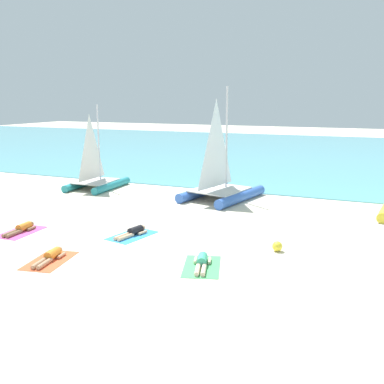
{
  "coord_description": "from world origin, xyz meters",
  "views": [
    {
      "loc": [
        7.14,
        -11.75,
        5.05
      ],
      "look_at": [
        0.0,
        5.07,
        1.2
      ],
      "focal_mm": 41.67,
      "sensor_mm": 36.0,
      "label": 1
    }
  ],
  "objects": [
    {
      "name": "sunbather_leftmost",
      "position": [
        -5.37,
        0.89,
        0.13
      ],
      "size": [
        0.56,
        1.57,
        0.3
      ],
      "rotation": [
        0.0,
        0.0,
        0.05
      ],
      "color": "orange",
      "rests_on": "towel_leftmost"
    },
    {
      "name": "sailboat_blue",
      "position": [
        -0.2,
        9.24,
        0.84
      ],
      "size": [
        3.6,
        4.8,
        5.64
      ],
      "rotation": [
        0.0,
        0.0,
        -0.21
      ],
      "color": "blue",
      "rests_on": "ground"
    },
    {
      "name": "towel_center_left",
      "position": [
        -2.24,
        -1.21,
        0.01
      ],
      "size": [
        1.43,
        2.07,
        0.01
      ],
      "primitive_type": "cube",
      "rotation": [
        0.0,
        0.0,
        0.18
      ],
      "color": "#EA5933",
      "rests_on": "ground"
    },
    {
      "name": "towel_rightmost",
      "position": [
        2.39,
        0.21,
        0.01
      ],
      "size": [
        1.62,
        2.14,
        0.01
      ],
      "primitive_type": "cube",
      "rotation": [
        0.0,
        0.0,
        0.3
      ],
      "color": "#4CB266",
      "rests_on": "ground"
    },
    {
      "name": "sunbather_center_left",
      "position": [
        -2.26,
        -1.14,
        0.13
      ],
      "size": [
        0.68,
        1.56,
        0.3
      ],
      "rotation": [
        0.0,
        0.0,
        0.18
      ],
      "color": "orange",
      "rests_on": "towel_center_left"
    },
    {
      "name": "towel_leftmost",
      "position": [
        -5.37,
        0.82,
        0.01
      ],
      "size": [
        1.2,
        1.96,
        0.01
      ],
      "primitive_type": "cube",
      "rotation": [
        0.0,
        0.0,
        0.05
      ],
      "color": "#D84C99",
      "rests_on": "ground"
    },
    {
      "name": "beach_ball",
      "position": [
        4.21,
        2.51,
        0.17
      ],
      "size": [
        0.34,
        0.34,
        0.34
      ],
      "primitive_type": "sphere",
      "color": "yellow",
      "rests_on": "ground"
    },
    {
      "name": "sunbather_rightmost",
      "position": [
        2.37,
        0.27,
        0.13
      ],
      "size": [
        0.84,
        1.54,
        0.3
      ],
      "rotation": [
        0.0,
        0.0,
        0.3
      ],
      "color": "#3FB28C",
      "rests_on": "towel_rightmost"
    },
    {
      "name": "towel_center_right",
      "position": [
        -1.19,
        2.11,
        0.01
      ],
      "size": [
        1.46,
        2.08,
        0.01
      ],
      "primitive_type": "cube",
      "rotation": [
        0.0,
        0.0,
        -0.2
      ],
      "color": "#338CD8",
      "rests_on": "ground"
    },
    {
      "name": "sunbather_center_right",
      "position": [
        -1.17,
        2.17,
        0.13
      ],
      "size": [
        0.71,
        1.56,
        0.3
      ],
      "rotation": [
        0.0,
        0.0,
        -0.2
      ],
      "color": "black",
      "rests_on": "towel_center_right"
    },
    {
      "name": "ground_plane",
      "position": [
        0.0,
        10.0,
        0.0
      ],
      "size": [
        120.0,
        120.0,
        0.0
      ],
      "primitive_type": "plane",
      "color": "beige"
    },
    {
      "name": "sailboat_teal",
      "position": [
        -7.66,
        9.1,
        0.7
      ],
      "size": [
        2.47,
        3.72,
        4.72
      ],
      "rotation": [
        0.0,
        0.0,
        0.05
      ],
      "color": "teal",
      "rests_on": "ground"
    },
    {
      "name": "ocean_water",
      "position": [
        0.0,
        31.27,
        0.03
      ],
      "size": [
        120.0,
        40.0,
        0.05
      ],
      "primitive_type": "cube",
      "color": "#5BB2C1",
      "rests_on": "ground"
    }
  ]
}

